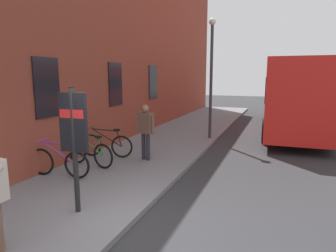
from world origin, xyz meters
TOP-DOWN VIEW (x-y plane):
  - ground at (6.00, -1.00)m, footprint 60.00×60.00m
  - sidewalk_pavement at (8.00, 1.75)m, footprint 24.00×3.50m
  - station_facade at (8.99, 3.80)m, footprint 22.00×0.65m
  - bicycle_leaning_wall at (1.59, 2.85)m, footprint 0.48×1.77m
  - bicycle_end_of_row at (2.66, 2.69)m, footprint 0.50×1.75m
  - bicycle_mid_rack at (3.66, 2.76)m, footprint 0.50×1.75m
  - transit_info_sign at (0.13, 1.15)m, footprint 0.13×0.55m
  - city_bus at (11.48, -3.00)m, footprint 10.57×2.89m
  - pedestrian_by_facade at (3.80, 1.43)m, footprint 0.35×0.64m
  - street_lamp at (7.70, 0.30)m, footprint 0.28×0.28m

SIDE VIEW (x-z plane):
  - ground at x=6.00m, z-range 0.00..0.00m
  - sidewalk_pavement at x=8.00m, z-range 0.00..0.12m
  - bicycle_leaning_wall at x=1.59m, z-range 0.02..1.00m
  - bicycle_end_of_row at x=2.66m, z-range 0.02..1.00m
  - bicycle_mid_rack at x=3.66m, z-range 0.02..1.00m
  - pedestrian_by_facade at x=3.80m, z-range 0.31..2.03m
  - transit_info_sign at x=0.13m, z-range 0.52..2.92m
  - city_bus at x=11.48m, z-range 0.24..3.59m
  - street_lamp at x=7.70m, z-range 0.59..5.44m
  - station_facade at x=8.99m, z-range 0.00..8.65m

